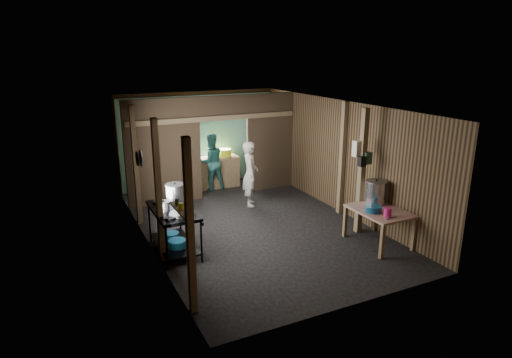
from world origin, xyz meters
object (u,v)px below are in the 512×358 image
prep_table (378,227)px  cook (250,174)px  stove_pot_large (175,193)px  yellow_tub (225,153)px  stock_pot (375,193)px  pink_bucket (388,212)px  gas_range (174,230)px

prep_table → cook: cook is taller
stove_pot_large → yellow_tub: bearing=53.7°
stock_pot → pink_bucket: size_ratio=2.96×
yellow_tub → cook: cook is taller
gas_range → prep_table: (3.71, -1.39, -0.08)m
stock_pot → stove_pot_large: bearing=158.6°
prep_table → stove_pot_large: size_ratio=3.20×
gas_range → stock_pot: size_ratio=2.91×
prep_table → pink_bucket: 0.56m
yellow_tub → cook: size_ratio=0.23×
cook → stock_pot: bearing=-131.0°
pink_bucket → stock_pot: bearing=67.7°
gas_range → stove_pot_large: stove_pot_large is taller
pink_bucket → prep_table: bearing=71.4°
gas_range → yellow_tub: bearing=55.1°
gas_range → pink_bucket: pink_bucket is taller
stock_pot → pink_bucket: 0.75m
gas_range → pink_bucket: size_ratio=8.62×
pink_bucket → stove_pot_large: bearing=148.2°
prep_table → yellow_tub: size_ratio=3.26×
gas_range → stove_pot_large: 0.74m
pink_bucket → yellow_tub: (-1.16, 5.22, 0.17)m
gas_range → prep_table: bearing=-20.6°
stock_pot → yellow_tub: bearing=107.6°
stove_pot_large → yellow_tub: 3.83m
yellow_tub → prep_table: bearing=-75.4°
prep_table → cook: (-1.31, 3.13, 0.44)m
stove_pot_large → cook: size_ratio=0.23×
gas_range → prep_table: 3.96m
gas_range → yellow_tub: 4.30m
cook → gas_range: bearing=147.0°
stove_pot_large → stock_pot: stove_pot_large is taller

